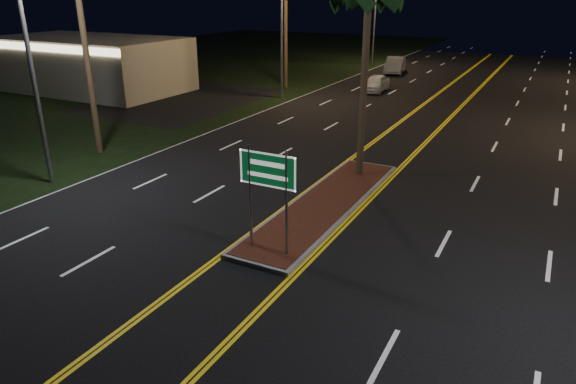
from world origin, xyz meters
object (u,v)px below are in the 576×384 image
Objects in this scene: median_island at (326,204)px; car_near at (376,82)px; highway_sign at (268,180)px; streetlight_left_near at (33,41)px; streetlight_left_mid at (287,17)px; car_far at (395,64)px; streetlight_left_far at (379,8)px; commercial_building at (89,64)px.

car_near is at bearing 104.28° from median_island.
highway_sign is 0.36× the size of streetlight_left_near.
streetlight_left_mid is 16.59m from car_far.
streetlight_left_far is at bearing 106.44° from car_near.
commercial_building is (-26.00, 17.19, -0.40)m from highway_sign.
median_island is at bearing -26.55° from commercial_building.
median_island is 1.14× the size of streetlight_left_far.
streetlight_left_near is (-10.61, 1.20, 3.25)m from highway_sign.
streetlight_left_far reaches higher than car_far.
car_far is (-1.43, 9.83, 0.13)m from car_near.
streetlight_left_near is 26.60m from car_near.
streetlight_left_mid is 2.03× the size of car_near.
car_near is at bearing 79.33° from streetlight_left_near.
commercial_building is 16.31m from streetlight_left_mid.
highway_sign is 0.36× the size of streetlight_left_mid.
streetlight_left_far is (0.00, 40.00, 0.00)m from streetlight_left_near.
commercial_building is (-26.00, 12.99, 1.92)m from median_island.
median_island is at bearing -87.43° from car_far.
streetlight_left_mid reaches higher than median_island.
commercial_building reaches higher than highway_sign.
streetlight_left_mid and streetlight_left_far have the same top height.
streetlight_left_far is 7.39m from car_far.
highway_sign is 11.17m from streetlight_left_near.
streetlight_left_mid is at bearing -112.31° from car_far.
streetlight_left_mid reaches higher than commercial_building.
commercial_building is 22.49m from streetlight_left_near.
car_near is at bearing -71.32° from streetlight_left_far.
streetlight_left_mid is 1.73× the size of car_far.
commercial_building is 1.67× the size of streetlight_left_near.
streetlight_left_mid is (0.00, 20.00, 0.00)m from streetlight_left_near.
streetlight_left_near reaches higher than car_near.
commercial_building reaches higher than median_island.
median_island is 33.31m from car_far.
car_near is (4.84, 5.69, -4.92)m from streetlight_left_mid.
median_island is at bearing -58.02° from streetlight_left_mid.
commercial_building is 1.67× the size of streetlight_left_far.
streetlight_left_near is 20.00m from streetlight_left_mid.
streetlight_left_mid is at bearing 121.98° from median_island.
commercial_building is 28.75m from streetlight_left_far.
highway_sign is at bearing -6.47° from streetlight_left_near.
highway_sign is at bearing -88.82° from car_far.
highway_sign reaches higher than car_near.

